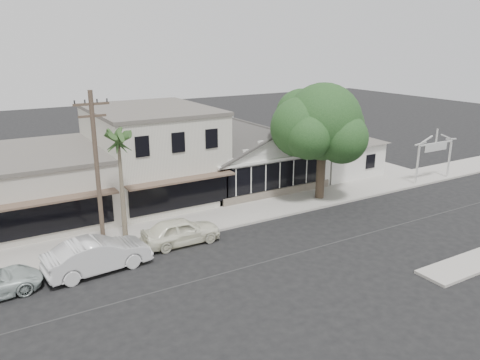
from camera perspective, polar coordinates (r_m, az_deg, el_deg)
ground at (r=26.37m, az=6.45°, el=-8.98°), size 140.00×140.00×0.00m
sidewalk_north at (r=28.73m, az=-15.04°, el=-7.09°), size 90.00×3.50×0.15m
corner_shop at (r=37.94m, az=1.35°, el=3.29°), size 10.40×8.60×5.10m
side_cottage at (r=42.28m, az=11.54°, el=2.79°), size 6.00×6.00×3.00m
arch_sign at (r=41.65m, az=22.76°, el=3.96°), size 4.12×0.12×3.95m
row_building_near at (r=35.29m, az=-10.66°, el=3.05°), size 8.00×10.00×6.50m
row_building_midnear at (r=33.74m, az=-25.02°, el=-0.90°), size 10.00×10.00×4.20m
utility_pole at (r=25.54m, az=-17.01°, el=1.00°), size 1.80×0.24×9.00m
car_0 at (r=27.42m, az=-7.23°, el=-6.19°), size 4.62×1.95×1.56m
car_1 at (r=25.17m, az=-16.96°, el=-8.73°), size 5.47×2.35×1.75m
shade_tree at (r=34.20m, az=9.72°, el=6.78°), size 7.74×7.00×8.59m
palm_east at (r=26.58m, az=-14.61°, el=4.60°), size 2.15×2.15×7.05m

